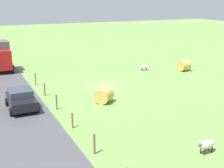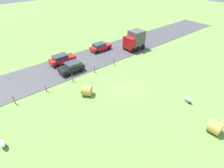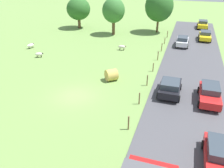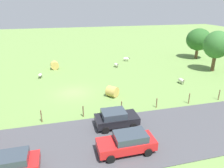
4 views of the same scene
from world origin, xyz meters
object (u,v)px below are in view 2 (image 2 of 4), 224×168
object	(u,v)px
sheep_1	(188,99)
sheep_2	(2,143)
car_4	(100,47)
car_1	(72,67)
hay_bale_1	(215,127)
truck_0	(134,40)
car_5	(62,59)
hay_bale_0	(87,91)

from	to	relation	value
sheep_1	sheep_2	xyz separation A→B (m)	(7.68, 19.85, 0.05)
sheep_1	sheep_2	size ratio (longest dim) A/B	0.88
sheep_1	car_4	xyz separation A→B (m)	(20.17, -0.93, 0.36)
sheep_2	car_1	xyz separation A→B (m)	(8.50, -12.13, 0.35)
hay_bale_1	truck_0	distance (m)	22.58
hay_bale_1	car_4	world-z (taller)	car_4
sheep_1	car_5	size ratio (longest dim) A/B	0.25
hay_bale_0	car_4	size ratio (longest dim) A/B	0.30
hay_bale_0	car_4	bearing A→B (deg)	-43.24
car_1	car_5	bearing A→B (deg)	-2.03
truck_0	car_4	size ratio (longest dim) A/B	0.90
car_1	sheep_1	bearing A→B (deg)	-154.48
hay_bale_1	car_1	bearing A→B (deg)	14.97
hay_bale_1	car_4	xyz separation A→B (m)	(24.51, -3.16, 0.15)
hay_bale_0	car_5	distance (m)	10.55
sheep_1	truck_0	distance (m)	17.74
sheep_2	car_4	size ratio (longest dim) A/B	0.30
hay_bale_0	hay_bale_1	world-z (taller)	hay_bale_1
truck_0	car_5	size ratio (longest dim) A/B	0.87
hay_bale_1	car_1	xyz separation A→B (m)	(20.52, 5.49, 0.18)
sheep_1	car_1	xyz separation A→B (m)	(16.18, 7.72, 0.40)
sheep_2	car_5	xyz separation A→B (m)	(12.24, -12.26, 0.36)
sheep_2	truck_0	size ratio (longest dim) A/B	0.33
sheep_2	truck_0	distance (m)	27.99
hay_bale_0	car_5	world-z (taller)	car_5
truck_0	car_1	xyz separation A→B (m)	(-0.17, 14.45, -1.06)
truck_0	car_4	bearing A→B (deg)	56.60
car_4	car_5	world-z (taller)	car_5
sheep_1	car_1	world-z (taller)	car_1
sheep_1	car_4	world-z (taller)	car_4
hay_bale_0	car_4	xyz separation A→B (m)	(10.68, -10.05, 0.19)
hay_bale_0	truck_0	size ratio (longest dim) A/B	0.34
hay_bale_0	hay_bale_1	xyz separation A→B (m)	(-13.83, -6.88, 0.04)
hay_bale_1	car_4	bearing A→B (deg)	-7.35
sheep_2	hay_bale_0	bearing A→B (deg)	-80.46
hay_bale_1	car_4	size ratio (longest dim) A/B	0.32
car_1	sheep_2	bearing A→B (deg)	125.01
car_1	car_4	size ratio (longest dim) A/B	0.91
car_4	car_5	size ratio (longest dim) A/B	0.97
sheep_2	car_5	size ratio (longest dim) A/B	0.29
hay_bale_1	car_5	xyz separation A→B (m)	(24.27, 5.36, 0.19)
sheep_1	hay_bale_0	distance (m)	13.15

